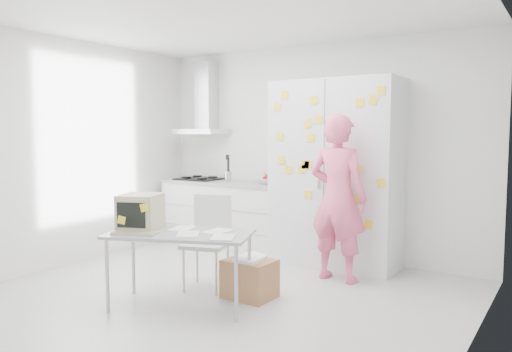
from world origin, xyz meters
The scene contains 10 objects.
floor centered at (0.00, 0.00, -0.01)m, with size 4.50×4.00×0.02m, color silver.
walls centered at (0.00, 0.72, 1.35)m, with size 4.52×4.01×2.70m.
ceiling centered at (0.00, 0.00, 2.70)m, with size 4.50×4.00×0.02m, color white.
counter_run centered at (-1.20, 1.70, 0.47)m, with size 1.84×0.63×1.28m.
range_hood centered at (-1.65, 1.84, 1.96)m, with size 0.70×0.48×1.01m.
tall_cabinet centered at (0.45, 1.67, 1.10)m, with size 1.50×0.68×2.20m.
person centered at (0.73, 1.10, 0.89)m, with size 0.65×0.43×1.79m, color #FD628E.
desk centered at (-0.38, -0.51, 0.77)m, with size 1.42×1.06×1.02m.
chair centered at (-0.28, 0.17, 0.53)m, with size 0.53×0.53×0.94m.
cardboard_box centered at (0.26, 0.11, 0.19)m, with size 0.47×0.39×0.40m.
Camera 1 is at (2.86, -3.80, 1.59)m, focal length 35.00 mm.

